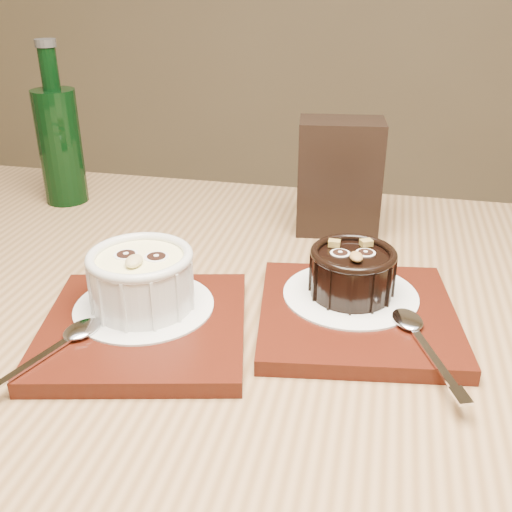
{
  "coord_description": "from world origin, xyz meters",
  "views": [
    {
      "loc": [
        -0.17,
        -0.3,
        1.05
      ],
      "look_at": [
        -0.25,
        0.18,
        0.81
      ],
      "focal_mm": 42.0,
      "sensor_mm": 36.0,
      "label": 1
    }
  ],
  "objects_px": {
    "table": "(250,409)",
    "tray_left": "(144,328)",
    "tray_right": "(357,315)",
    "condiment_stand": "(339,177)",
    "green_bottle": "(60,142)",
    "ramekin_white": "(141,277)",
    "ramekin_dark": "(352,270)"
  },
  "relations": [
    {
      "from": "table",
      "to": "tray_left",
      "type": "relative_size",
      "value": 6.93
    },
    {
      "from": "tray_right",
      "to": "condiment_stand",
      "type": "relative_size",
      "value": 1.29
    },
    {
      "from": "tray_left",
      "to": "tray_right",
      "type": "height_order",
      "value": "same"
    },
    {
      "from": "tray_left",
      "to": "green_bottle",
      "type": "height_order",
      "value": "green_bottle"
    },
    {
      "from": "tray_left",
      "to": "green_bottle",
      "type": "distance_m",
      "value": 0.39
    },
    {
      "from": "tray_left",
      "to": "tray_right",
      "type": "bearing_deg",
      "value": 15.35
    },
    {
      "from": "tray_left",
      "to": "ramekin_white",
      "type": "relative_size",
      "value": 1.86
    },
    {
      "from": "ramekin_white",
      "to": "ramekin_dark",
      "type": "height_order",
      "value": "ramekin_white"
    },
    {
      "from": "tray_left",
      "to": "tray_right",
      "type": "distance_m",
      "value": 0.2
    },
    {
      "from": "condiment_stand",
      "to": "green_bottle",
      "type": "height_order",
      "value": "green_bottle"
    },
    {
      "from": "table",
      "to": "green_bottle",
      "type": "height_order",
      "value": "green_bottle"
    },
    {
      "from": "table",
      "to": "green_bottle",
      "type": "distance_m",
      "value": 0.46
    },
    {
      "from": "table",
      "to": "ramekin_white",
      "type": "height_order",
      "value": "ramekin_white"
    },
    {
      "from": "ramekin_white",
      "to": "ramekin_dark",
      "type": "distance_m",
      "value": 0.2
    },
    {
      "from": "table",
      "to": "condiment_stand",
      "type": "distance_m",
      "value": 0.3
    },
    {
      "from": "ramekin_white",
      "to": "green_bottle",
      "type": "height_order",
      "value": "green_bottle"
    },
    {
      "from": "ramekin_dark",
      "to": "condiment_stand",
      "type": "distance_m",
      "value": 0.2
    },
    {
      "from": "table",
      "to": "condiment_stand",
      "type": "height_order",
      "value": "condiment_stand"
    },
    {
      "from": "tray_right",
      "to": "ramekin_white",
      "type": "bearing_deg",
      "value": -171.68
    },
    {
      "from": "tray_right",
      "to": "table",
      "type": "bearing_deg",
      "value": -161.82
    },
    {
      "from": "tray_right",
      "to": "condiment_stand",
      "type": "height_order",
      "value": "condiment_stand"
    },
    {
      "from": "tray_right",
      "to": "condiment_stand",
      "type": "xyz_separation_m",
      "value": [
        -0.03,
        0.22,
        0.06
      ]
    },
    {
      "from": "table",
      "to": "tray_right",
      "type": "height_order",
      "value": "tray_right"
    },
    {
      "from": "tray_right",
      "to": "condiment_stand",
      "type": "distance_m",
      "value": 0.23
    },
    {
      "from": "tray_right",
      "to": "ramekin_dark",
      "type": "distance_m",
      "value": 0.04
    },
    {
      "from": "tray_right",
      "to": "ramekin_dark",
      "type": "xyz_separation_m",
      "value": [
        -0.01,
        0.02,
        0.03
      ]
    },
    {
      "from": "tray_right",
      "to": "green_bottle",
      "type": "bearing_deg",
      "value": 147.37
    },
    {
      "from": "ramekin_white",
      "to": "table",
      "type": "bearing_deg",
      "value": -1.7
    },
    {
      "from": "ramekin_white",
      "to": "ramekin_dark",
      "type": "relative_size",
      "value": 1.18
    },
    {
      "from": "condiment_stand",
      "to": "ramekin_white",
      "type": "bearing_deg",
      "value": -124.64
    },
    {
      "from": "tray_right",
      "to": "green_bottle",
      "type": "relative_size",
      "value": 0.82
    },
    {
      "from": "condiment_stand",
      "to": "green_bottle",
      "type": "relative_size",
      "value": 0.64
    }
  ]
}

